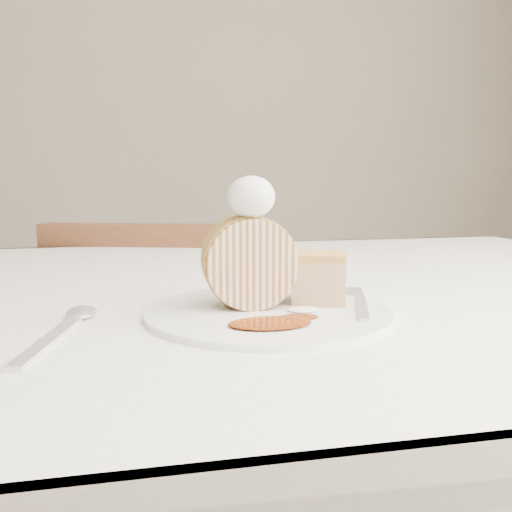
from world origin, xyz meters
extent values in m
cube|color=silver|center=(0.00, 3.00, 1.40)|extent=(5.00, 0.10, 2.80)
cube|color=white|center=(0.00, 0.20, 0.73)|extent=(1.40, 0.90, 0.04)
cube|color=white|center=(0.00, 0.65, 0.61)|extent=(1.40, 0.01, 0.28)
cylinder|color=brown|center=(0.62, 0.57, 0.35)|extent=(0.06, 0.06, 0.71)
cube|color=brown|center=(-0.06, 0.79, 0.38)|extent=(0.47, 0.47, 0.04)
cube|color=brown|center=(-0.11, 0.63, 0.60)|extent=(0.37, 0.15, 0.39)
cylinder|color=brown|center=(0.15, 0.90, 0.18)|extent=(0.03, 0.03, 0.37)
cylinder|color=brown|center=(-0.16, 1.00, 0.18)|extent=(0.03, 0.03, 0.37)
cylinder|color=brown|center=(-0.26, 0.69, 0.18)|extent=(0.03, 0.03, 0.37)
cylinder|color=white|center=(0.02, 0.04, 0.75)|extent=(0.31, 0.31, 0.01)
cylinder|color=beige|center=(0.01, 0.05, 0.80)|extent=(0.09, 0.05, 0.09)
cube|color=tan|center=(0.08, 0.05, 0.78)|extent=(0.07, 0.07, 0.04)
ellipsoid|color=white|center=(0.01, 0.04, 0.87)|extent=(0.05, 0.05, 0.04)
ellipsoid|color=#662104|center=(0.01, 0.05, 0.89)|extent=(0.02, 0.02, 0.01)
cube|color=silver|center=(0.11, 0.02, 0.76)|extent=(0.07, 0.14, 0.00)
cube|color=silver|center=(-0.18, -0.02, 0.75)|extent=(0.06, 0.17, 0.00)
camera|label=1|loc=(-0.11, -0.50, 0.89)|focal=40.00mm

